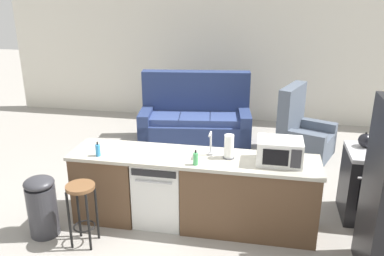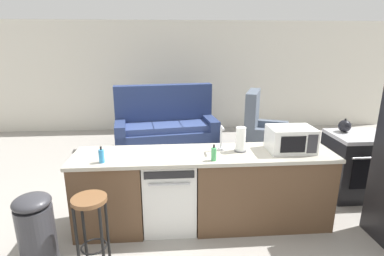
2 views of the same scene
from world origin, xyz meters
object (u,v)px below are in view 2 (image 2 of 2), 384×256
object	(u,v)px
stove_range	(356,165)
trash_bin	(36,229)
kettle	(345,126)
couch	(166,129)
microwave	(291,139)
soap_bottle	(214,154)
dish_soap_bottle	(101,156)
bar_stool	(91,217)
dishwasher	(170,193)
paper_towel_roll	(241,140)
armchair	(261,134)

from	to	relation	value
stove_range	trash_bin	distance (m)	4.03
kettle	couch	xyz separation A→B (m)	(-2.51, 2.10, -0.59)
microwave	trash_bin	size ratio (longest dim) A/B	0.68
soap_bottle	dish_soap_bottle	world-z (taller)	same
microwave	bar_stool	size ratio (longest dim) A/B	0.68
dishwasher	microwave	size ratio (longest dim) A/B	1.68
soap_bottle	couch	world-z (taller)	couch
paper_towel_roll	dish_soap_bottle	world-z (taller)	paper_towel_roll
paper_towel_roll	armchair	world-z (taller)	armchair
soap_bottle	armchair	size ratio (longest dim) A/B	0.15
microwave	bar_stool	distance (m)	2.27
soap_bottle	couch	xyz separation A→B (m)	(-0.55, 3.01, -0.58)
dishwasher	couch	size ratio (longest dim) A/B	0.40
microwave	armchair	bearing A→B (deg)	79.72
microwave	couch	distance (m)	3.21
trash_bin	kettle	bearing A→B (deg)	18.43
paper_towel_roll	bar_stool	distance (m)	1.76
dish_soap_bottle	kettle	distance (m)	3.25
microwave	soap_bottle	world-z (taller)	microwave
stove_range	trash_bin	bearing A→B (deg)	-164.07
dishwasher	stove_range	bearing A→B (deg)	11.91
paper_towel_roll	dishwasher	bearing A→B (deg)	-177.81
paper_towel_roll	couch	xyz separation A→B (m)	(-0.89, 2.75, -0.64)
dishwasher	couch	world-z (taller)	couch
dish_soap_bottle	armchair	world-z (taller)	armchair
bar_stool	trash_bin	xyz separation A→B (m)	(-0.55, 0.08, -0.16)
stove_range	soap_bottle	xyz separation A→B (m)	(-2.13, -0.77, 0.52)
dishwasher	trash_bin	xyz separation A→B (m)	(-1.28, -0.56, -0.04)
stove_range	armchair	size ratio (longest dim) A/B	0.75
kettle	trash_bin	bearing A→B (deg)	-161.57
microwave	bar_stool	world-z (taller)	microwave
paper_towel_roll	trash_bin	size ratio (longest dim) A/B	0.38
trash_bin	microwave	bearing A→B (deg)	11.81
dishwasher	paper_towel_roll	xyz separation A→B (m)	(0.82, 0.03, 0.62)
bar_stool	couch	distance (m)	3.49
trash_bin	armchair	distance (m)	4.30
dishwasher	armchair	distance (m)	3.03
kettle	trash_bin	xyz separation A→B (m)	(-3.71, -1.24, -0.61)
dishwasher	couch	xyz separation A→B (m)	(-0.07, 2.78, -0.03)
bar_stool	paper_towel_roll	bearing A→B (deg)	23.48
paper_towel_roll	bar_stool	bearing A→B (deg)	-156.52
soap_bottle	bar_stool	bearing A→B (deg)	-160.96
trash_bin	dish_soap_bottle	bearing A→B (deg)	31.65
paper_towel_roll	bar_stool	size ratio (longest dim) A/B	0.38
soap_bottle	bar_stool	world-z (taller)	soap_bottle
dish_soap_bottle	kettle	bearing A→B (deg)	15.65
dish_soap_bottle	trash_bin	world-z (taller)	dish_soap_bottle
microwave	armchair	xyz separation A→B (m)	(0.44, 2.42, -0.69)
stove_range	soap_bottle	world-z (taller)	soap_bottle
couch	kettle	bearing A→B (deg)	-39.97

